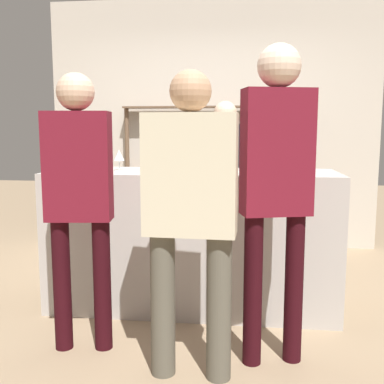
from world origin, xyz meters
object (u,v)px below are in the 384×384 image
Objects in this scene: counter_bottle_1 at (75,152)px; customer_center at (191,205)px; server_behind_counter at (225,172)px; ice_bucket at (190,158)px; counter_bottle_0 at (150,153)px; counter_bottle_2 at (295,151)px; customer_left at (79,188)px; wine_glass at (119,156)px; customer_right at (276,175)px.

customer_center is (1.07, -1.16, -0.21)m from counter_bottle_1.
ice_bucket is at bearing -21.55° from server_behind_counter.
counter_bottle_0 is 1.09m from counter_bottle_2.
counter_bottle_1 is at bearing 167.99° from counter_bottle_0.
counter_bottle_1 is (-0.63, 0.14, -0.00)m from counter_bottle_0.
counter_bottle_2 is 0.23× the size of customer_center.
customer_left is 1.04× the size of server_behind_counter.
counter_bottle_0 reaches higher than wine_glass.
server_behind_counter is at bearing 52.25° from wine_glass.
customer_right is at bearing -102.15° from counter_bottle_2.
counter_bottle_2 is 1.61m from customer_left.
counter_bottle_1 is 0.21× the size of customer_center.
counter_bottle_0 is at bearing -39.83° from server_behind_counter.
counter_bottle_0 is 0.21× the size of server_behind_counter.
ice_bucket is at bearing -18.23° from counter_bottle_0.
customer_right is at bearing 1.38° from server_behind_counter.
customer_center is at bearing 99.41° from customer_right.
customer_center is at bearing -47.21° from counter_bottle_1.
counter_bottle_0 is 0.21× the size of customer_center.
customer_left is at bearing -92.60° from wine_glass.
wine_glass is 1.36m from customer_right.
customer_center is at bearing -82.82° from ice_bucket.
wine_glass is 1.20m from customer_center.
counter_bottle_2 is 0.79m from ice_bucket.
counter_bottle_2 is (1.72, -0.05, 0.02)m from counter_bottle_1.
server_behind_counter reaches higher than wine_glass.
counter_bottle_2 is 1.04m from server_behind_counter.
customer_right reaches higher than counter_bottle_1.
counter_bottle_2 is 0.23× the size of server_behind_counter.
customer_left reaches higher than counter_bottle_2.
server_behind_counter is 0.98× the size of customer_center.
wine_glass is at bearing -174.73° from counter_bottle_2.
customer_right is at bearing -31.95° from counter_bottle_1.
server_behind_counter is at bearing -3.28° from customer_right.
server_behind_counter is at bearing 34.49° from counter_bottle_1.
customer_right reaches higher than customer_center.
ice_bucket is at bearing -47.36° from customer_left.
server_behind_counter reaches higher than ice_bucket.
wine_glass is (-0.23, -0.04, -0.02)m from counter_bottle_0.
customer_center reaches higher than counter_bottle_2.
customer_center is (0.70, -0.24, -0.05)m from customer_left.
customer_right is at bearing -63.17° from customer_center.
counter_bottle_2 is 0.92m from customer_right.
customer_center is (-0.65, -1.11, -0.23)m from counter_bottle_2.
counter_bottle_1 is 1.80m from customer_right.
counter_bottle_1 is 1.01m from customer_left.
counter_bottle_1 is at bearing -65.93° from server_behind_counter.
wine_glass is 0.75× the size of ice_bucket.
customer_center is at bearing -66.87° from counter_bottle_0.
server_behind_counter is 1.96m from customer_center.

